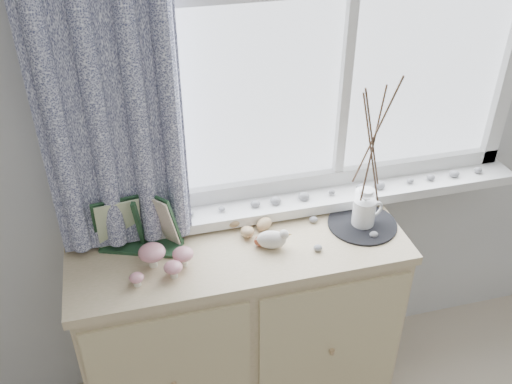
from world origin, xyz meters
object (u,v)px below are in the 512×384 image
sideboard (241,329)px  botanical_book (139,226)px  toadstool_cluster (162,258)px  twig_pitcher (373,139)px

sideboard → botanical_book: size_ratio=3.71×
toadstool_cluster → twig_pitcher: (0.74, 0.06, 0.31)m
botanical_book → twig_pitcher: bearing=17.7°
toadstool_cluster → botanical_book: bearing=119.4°
sideboard → botanical_book: bearing=171.6°
sideboard → toadstool_cluster: toadstool_cluster is taller
sideboard → toadstool_cluster: (-0.27, -0.06, 0.47)m
toadstool_cluster → twig_pitcher: 0.81m
toadstool_cluster → twig_pitcher: bearing=4.5°
sideboard → botanical_book: botanical_book is taller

